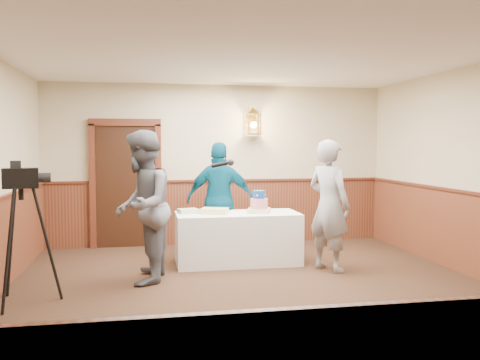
% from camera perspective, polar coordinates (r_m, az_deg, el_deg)
% --- Properties ---
extents(ground, '(7.00, 7.00, 0.00)m').
position_cam_1_polar(ground, '(5.81, 2.48, -13.57)').
color(ground, black).
rests_on(ground, ground).
extents(room_shell, '(6.02, 7.02, 2.81)m').
position_cam_1_polar(room_shell, '(5.98, 1.05, 1.76)').
color(room_shell, '#BDAE8E').
rests_on(room_shell, ground).
extents(display_table, '(1.80, 0.80, 0.75)m').
position_cam_1_polar(display_table, '(7.55, -0.28, -6.54)').
color(display_table, white).
rests_on(display_table, ground).
extents(tiered_cake, '(0.40, 0.40, 0.33)m').
position_cam_1_polar(tiered_cake, '(7.49, 2.15, -2.72)').
color(tiered_cake, beige).
rests_on(tiered_cake, display_table).
extents(sheet_cake_yellow, '(0.45, 0.40, 0.08)m').
position_cam_1_polar(sheet_cake_yellow, '(7.42, -2.89, -3.49)').
color(sheet_cake_yellow, '#EDD88D').
rests_on(sheet_cake_yellow, display_table).
extents(sheet_cake_green, '(0.32, 0.28, 0.07)m').
position_cam_1_polar(sheet_cake_green, '(7.47, -5.84, -3.50)').
color(sheet_cake_green, '#9EC38A').
rests_on(sheet_cake_green, display_table).
extents(interviewer, '(1.56, 1.04, 1.94)m').
position_cam_1_polar(interviewer, '(6.55, -10.94, -2.96)').
color(interviewer, '#565861').
rests_on(interviewer, ground).
extents(baker, '(0.72, 0.79, 1.82)m').
position_cam_1_polar(baker, '(7.15, 9.96, -2.84)').
color(baker, gray).
rests_on(baker, ground).
extents(assistant_p, '(1.13, 0.69, 1.80)m').
position_cam_1_polar(assistant_p, '(7.93, -2.24, -2.20)').
color(assistant_p, navy).
rests_on(assistant_p, ground).
extents(tv_camera_rig, '(0.59, 0.55, 1.50)m').
position_cam_1_polar(tv_camera_rig, '(6.11, -23.22, -6.52)').
color(tv_camera_rig, black).
rests_on(tv_camera_rig, ground).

